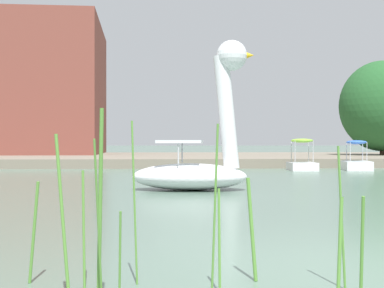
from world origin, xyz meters
The scene contains 7 objects.
ground_plane centered at (0.00, 0.00, 0.00)m, with size 692.39×692.39×0.00m, color #567060.
shore_bank_far centered at (0.00, 33.39, 0.25)m, with size 143.27×21.53×0.49m, color slate.
swan_boat centered at (-1.06, 9.71, 1.03)m, with size 3.50×2.12×4.16m.
pedal_boat_lime centered at (4.83, 20.67, 0.48)m, with size 1.40×2.15×1.54m.
pedal_boat_blue centered at (7.53, 20.66, 0.44)m, with size 1.56×2.21×1.46m.
tree_willow_overhanging centered at (13.46, 31.66, 3.90)m, with size 8.20×8.21×6.56m.
reed_clump_foreground centered at (-2.16, -0.97, 0.59)m, with size 2.90×1.36×1.57m.
Camera 1 is at (-2.26, -5.52, 1.30)m, focal length 51.41 mm.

